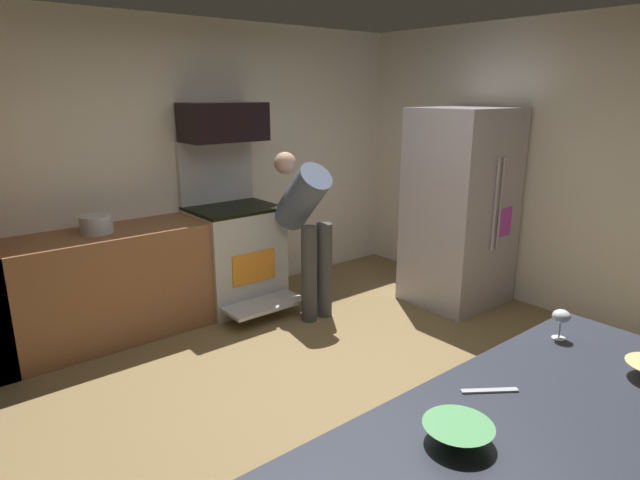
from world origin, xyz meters
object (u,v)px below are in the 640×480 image
stock_pot (96,224)px  microwave (224,122)px  refrigerator (460,208)px  mixing_bowl_small (458,434)px  wine_glass_near (561,318)px  oven_range (235,252)px  person_cook (306,221)px

stock_pot → microwave: bearing=3.8°
refrigerator → stock_pot: (-2.92, 1.26, 0.06)m
mixing_bowl_small → wine_glass_near: 0.97m
stock_pot → wine_glass_near: bearing=-72.6°
microwave → refrigerator: 2.32m
oven_range → stock_pot: oven_range is taller
microwave → wine_glass_near: 3.38m
refrigerator → person_cook: (-1.33, 0.65, -0.05)m
microwave → stock_pot: microwave is taller
refrigerator → wine_glass_near: bearing=-134.5°
person_cook → stock_pot: (-1.60, 0.61, 0.10)m
refrigerator → person_cook: refrigerator is taller
person_cook → microwave: bearing=119.5°
oven_range → wine_glass_near: 3.25m
mixing_bowl_small → refrigerator: bearing=36.4°
mixing_bowl_small → stock_pot: 3.38m
wine_glass_near → stock_pot: 3.37m
refrigerator → mixing_bowl_small: bearing=-143.6°
mixing_bowl_small → stock_pot: size_ratio=0.91×
oven_range → refrigerator: size_ratio=0.84×
microwave → refrigerator: microwave is taller
microwave → stock_pot: 1.42m
mixing_bowl_small → wine_glass_near: (0.96, 0.17, 0.07)m
oven_range → wine_glass_near: oven_range is taller
microwave → mixing_bowl_small: size_ratio=3.29×
refrigerator → mixing_bowl_small: 3.57m
wine_glass_near → refrigerator: bearing=45.5°
microwave → mixing_bowl_small: microwave is taller
person_cook → stock_pot: bearing=159.1°
stock_pot → oven_range: bearing=-0.6°
microwave → wine_glass_near: bearing=-93.5°
person_cook → stock_pot: size_ratio=5.85×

